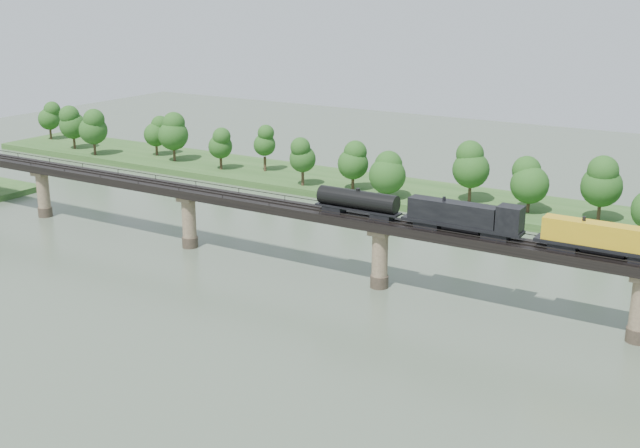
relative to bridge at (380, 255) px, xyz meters
The scene contains 6 objects.
ground 30.49m from the bridge, 90.00° to the right, with size 400.00×400.00×0.00m, color #3E4D3C.
far_bank 55.20m from the bridge, 90.00° to the left, with size 300.00×24.00×1.60m, color #294E1F.
bridge is the anchor object (origin of this frame).
bridge_superstructure 6.33m from the bridge, 90.00° to the left, with size 220.00×4.90×0.75m.
far_treeline 51.30m from the bridge, 99.23° to the left, with size 289.06×17.54×13.60m.
freight_train 28.92m from the bridge, ahead, with size 76.18×2.97×5.24m.
Camera 1 is at (55.58, -79.61, 47.47)m, focal length 45.00 mm.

